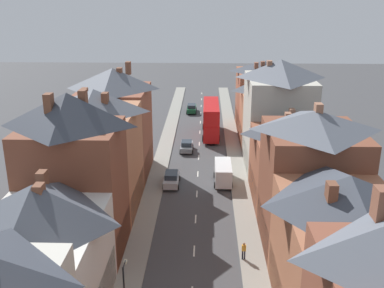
{
  "coord_description": "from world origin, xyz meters",
  "views": [
    {
      "loc": [
        0.9,
        -17.05,
        22.09
      ],
      "look_at": [
        -0.99,
        43.76,
        1.4
      ],
      "focal_mm": 42.0,
      "sensor_mm": 36.0,
      "label": 1
    }
  ],
  "objects": [
    {
      "name": "terrace_row_left",
      "position": [
        -10.19,
        15.17,
        6.39
      ],
      "size": [
        8.0,
        51.71,
        14.6
      ],
      "color": "#B2704C",
      "rests_on": "ground"
    },
    {
      "name": "pavement_left",
      "position": [
        -5.1,
        38.0,
        0.07
      ],
      "size": [
        2.2,
        104.0,
        0.14
      ],
      "primitive_type": "cube",
      "color": "gray",
      "rests_on": "ground"
    },
    {
      "name": "centre_line_dashes",
      "position": [
        0.0,
        36.0,
        0.01
      ],
      "size": [
        0.14,
        97.8,
        0.01
      ],
      "color": "silver",
      "rests_on": "ground"
    },
    {
      "name": "pavement_right",
      "position": [
        5.1,
        38.0,
        0.07
      ],
      "size": [
        2.2,
        104.0,
        0.14
      ],
      "primitive_type": "cube",
      "color": "gray",
      "rests_on": "ground"
    },
    {
      "name": "terrace_row_right",
      "position": [
        10.19,
        22.92,
        6.23
      ],
      "size": [
        8.0,
        75.04,
        14.61
      ],
      "color": "#B2704C",
      "rests_on": "ground"
    },
    {
      "name": "car_near_silver",
      "position": [
        -1.8,
        66.77,
        0.83
      ],
      "size": [
        1.9,
        4.49,
        1.65
      ],
      "color": "#144728",
      "rests_on": "ground"
    },
    {
      "name": "car_parked_right_a",
      "position": [
        -1.8,
        44.54,
        0.8
      ],
      "size": [
        1.9,
        3.86,
        1.6
      ],
      "color": "gray",
      "rests_on": "ground"
    },
    {
      "name": "delivery_van",
      "position": [
        3.1,
        33.36,
        1.34
      ],
      "size": [
        2.2,
        5.2,
        2.41
      ],
      "color": "white",
      "rests_on": "ground"
    },
    {
      "name": "pedestrian_mid_left",
      "position": [
        4.31,
        16.64,
        1.03
      ],
      "size": [
        0.36,
        0.22,
        1.61
      ],
      "color": "#23232D",
      "rests_on": "pavement_right"
    },
    {
      "name": "car_parked_left_a",
      "position": [
        -3.1,
        32.42,
        0.86
      ],
      "size": [
        1.9,
        4.35,
        1.7
      ],
      "color": "#B7BABF",
      "rests_on": "ground"
    },
    {
      "name": "double_decker_bus_lead",
      "position": [
        1.79,
        52.25,
        2.82
      ],
      "size": [
        2.74,
        10.8,
        5.3
      ],
      "color": "red",
      "rests_on": "ground"
    }
  ]
}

